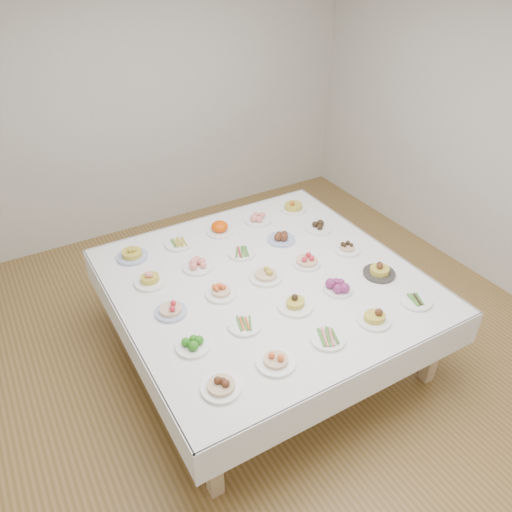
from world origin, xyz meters
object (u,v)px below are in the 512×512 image
dish_12 (266,272)px  dish_24 (293,204)px  dish_0 (221,382)px  display_table (266,286)px

dish_12 → dish_24: (0.80, 0.80, 0.00)m
dish_0 → dish_24: (1.60, 1.62, 0.00)m
display_table → dish_0: dish_0 is taller
dish_24 → display_table: bearing=-134.7°
dish_0 → dish_24: size_ratio=1.00×
dish_0 → dish_24: dish_24 is taller
display_table → dish_0: (-0.80, -0.81, 0.12)m
dish_0 → dish_12: bearing=45.2°
dish_12 → dish_24: 1.13m
display_table → dish_12: dish_12 is taller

